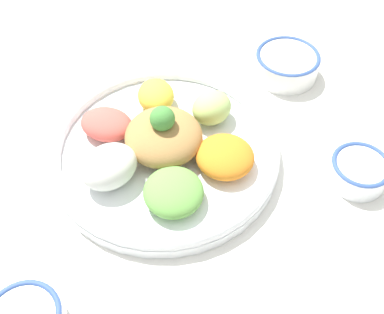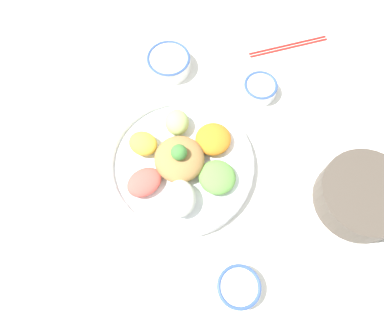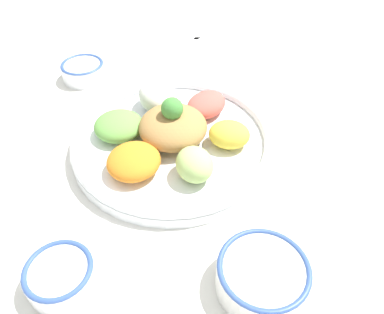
# 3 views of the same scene
# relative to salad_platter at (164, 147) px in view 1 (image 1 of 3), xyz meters

# --- Properties ---
(ground_plane) EXTENTS (2.40, 2.40, 0.00)m
(ground_plane) POSITION_rel_salad_platter_xyz_m (-0.03, 0.03, -0.03)
(ground_plane) COLOR white
(salad_platter) EXTENTS (0.36, 0.36, 0.11)m
(salad_platter) POSITION_rel_salad_platter_xyz_m (0.00, 0.00, 0.00)
(salad_platter) COLOR white
(salad_platter) RESTS_ON ground_plane
(sauce_bowl_red) EXTENTS (0.09, 0.09, 0.04)m
(sauce_bowl_red) POSITION_rel_salad_platter_xyz_m (-0.27, 0.12, -0.00)
(sauce_bowl_red) COLOR white
(sauce_bowl_red) RESTS_ON ground_plane
(rice_bowl_blue) EXTENTS (0.12, 0.12, 0.05)m
(rice_bowl_blue) POSITION_rel_salad_platter_xyz_m (-0.26, -0.13, -0.00)
(rice_bowl_blue) COLOR white
(rice_bowl_blue) RESTS_ON ground_plane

